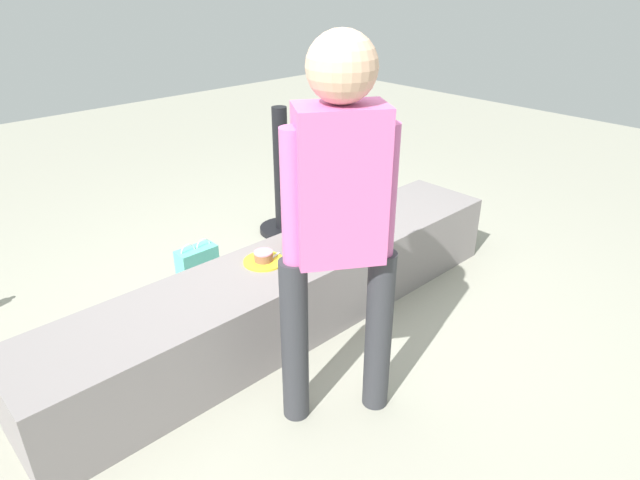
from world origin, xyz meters
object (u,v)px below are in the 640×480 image
Objects in this scene: gift_bag at (198,269)px; water_bottle_near_gift at (312,198)px; handbag_black_leather at (354,221)px; child_seated at (308,215)px; cake_plate at (264,259)px; adult_standing at (339,210)px; cake_box_white at (320,243)px.

water_bottle_near_gift is at bearing 18.92° from gift_bag.
water_bottle_near_gift is 0.60m from handbag_black_leather.
gift_bag reaches higher than water_bottle_near_gift.
child_seated is 0.90m from gift_bag.
cake_plate is 0.75× the size of handbag_black_leather.
gift_bag is at bearing -161.08° from water_bottle_near_gift.
child_seated is at bearing -149.72° from handbag_black_leather.
adult_standing is at bearing -129.76° from water_bottle_near_gift.
cake_box_white is (1.03, 1.21, -0.95)m from adult_standing.
child_seated reaches higher than cake_plate.
cake_plate reaches higher than water_bottle_near_gift.
cake_plate reaches higher than gift_bag.
handbag_black_leather is at bearing -4.57° from gift_bag.
handbag_black_leather reaches higher than water_bottle_near_gift.
adult_standing is 2.55m from water_bottle_near_gift.
cake_plate is 0.65× the size of gift_bag.
gift_bag is 1.51m from water_bottle_near_gift.
water_bottle_near_gift is at bearing 39.10° from cake_plate.
cake_plate is at bearing -157.55° from handbag_black_leather.
cake_plate is at bearing -150.61° from cake_box_white.
cake_box_white is at bearing -128.48° from water_bottle_near_gift.
handbag_black_leather is at bearing 30.28° from child_seated.
child_seated is 0.87m from adult_standing.
adult_standing is 2.08m from handbag_black_leather.
child_seated is 1.55× the size of cake_box_white.
child_seated reaches higher than cake_box_white.
handbag_black_leather is at bearing 41.21° from adult_standing.
cake_box_white is (-0.49, -0.62, -0.03)m from water_bottle_near_gift.
water_bottle_near_gift reaches higher than cake_box_white.
adult_standing is at bearing -122.94° from child_seated.
adult_standing is 1.85m from cake_box_white.
child_seated reaches higher than gift_bag.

